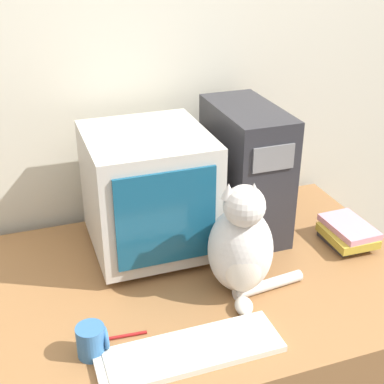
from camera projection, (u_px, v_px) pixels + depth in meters
wall_back at (142, 85)px, 1.89m from camera, size 7.00×0.05×2.50m
desk at (191, 371)px, 1.83m from camera, size 1.42×0.92×0.78m
crt_monitor at (149, 192)px, 1.72m from camera, size 0.38×0.41×0.41m
computer_tower at (245, 170)px, 1.84m from camera, size 0.20×0.39×0.45m
keyboard at (190, 351)px, 1.36m from camera, size 0.48×0.15×0.02m
cat at (242, 246)px, 1.54m from camera, size 0.31×0.28×0.36m
book_stack at (348, 234)px, 1.82m from camera, size 0.15×0.20×0.07m
pen at (117, 337)px, 1.41m from camera, size 0.16×0.02×0.01m
mug at (92, 341)px, 1.35m from camera, size 0.08×0.07×0.09m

